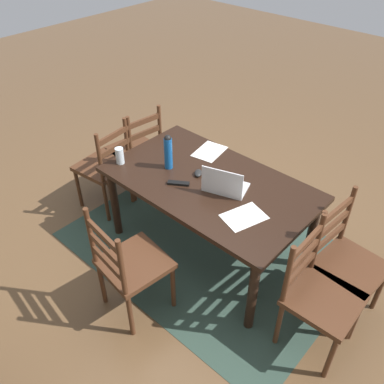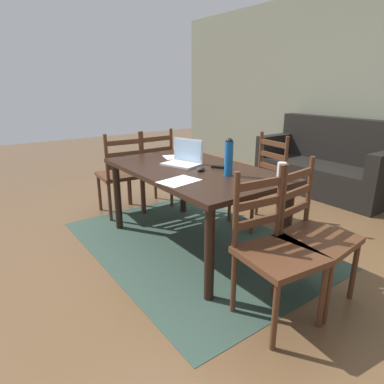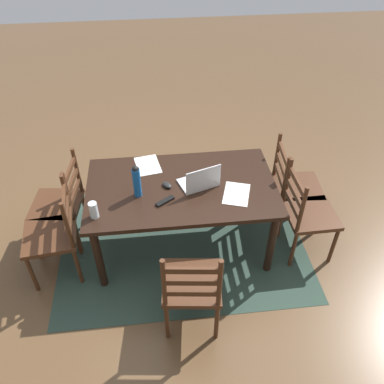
% 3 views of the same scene
% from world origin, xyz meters
% --- Properties ---
extents(ground_plane, '(14.00, 14.00, 0.00)m').
position_xyz_m(ground_plane, '(0.00, 0.00, 0.00)').
color(ground_plane, brown).
extents(area_rug, '(2.35, 1.69, 0.01)m').
position_xyz_m(area_rug, '(0.00, 0.00, 0.00)').
color(area_rug, '#2D4238').
rests_on(area_rug, ground).
extents(dining_table, '(1.65, 0.97, 0.73)m').
position_xyz_m(dining_table, '(0.00, 0.00, 0.65)').
color(dining_table, black).
rests_on(dining_table, ground).
extents(chair_right_near, '(0.49, 0.49, 0.95)m').
position_xyz_m(chair_right_near, '(1.11, -0.19, 0.46)').
color(chair_right_near, '#4C2B19').
rests_on(chair_right_near, ground).
extents(chair_left_near, '(0.47, 0.47, 0.95)m').
position_xyz_m(chair_left_near, '(-1.11, -0.20, 0.46)').
color(chair_left_near, '#4C2B19').
rests_on(chair_left_near, ground).
extents(chair_far_head, '(0.49, 0.49, 0.95)m').
position_xyz_m(chair_far_head, '(0.00, 0.85, 0.46)').
color(chair_far_head, '#4C2B19').
rests_on(chair_far_head, ground).
extents(chair_right_far, '(0.49, 0.49, 0.95)m').
position_xyz_m(chair_right_far, '(1.11, 0.19, 0.46)').
color(chair_right_far, '#4C2B19').
rests_on(chair_right_far, ground).
extents(chair_left_far, '(0.45, 0.45, 0.95)m').
position_xyz_m(chair_left_far, '(-1.11, 0.19, 0.46)').
color(chair_left_far, '#4C2B19').
rests_on(chair_left_far, ground).
extents(laptop, '(0.37, 0.31, 0.23)m').
position_xyz_m(laptop, '(-0.16, 0.02, 0.79)').
color(laptop, silver).
rests_on(laptop, dining_table).
extents(water_bottle, '(0.07, 0.07, 0.30)m').
position_xyz_m(water_bottle, '(0.37, 0.08, 0.89)').
color(water_bottle, '#145199').
rests_on(water_bottle, dining_table).
extents(drinking_glass, '(0.07, 0.07, 0.14)m').
position_xyz_m(drinking_glass, '(0.72, 0.30, 0.80)').
color(drinking_glass, silver).
rests_on(drinking_glass, dining_table).
extents(computer_mouse, '(0.11, 0.12, 0.03)m').
position_xyz_m(computer_mouse, '(0.13, -0.01, 0.75)').
color(computer_mouse, black).
rests_on(computer_mouse, dining_table).
extents(tv_remote, '(0.17, 0.13, 0.02)m').
position_xyz_m(tv_remote, '(0.15, 0.19, 0.74)').
color(tv_remote, black).
rests_on(tv_remote, dining_table).
extents(paper_stack_left, '(0.29, 0.35, 0.00)m').
position_xyz_m(paper_stack_left, '(-0.45, 0.16, 0.74)').
color(paper_stack_left, white).
rests_on(paper_stack_left, dining_table).
extents(paper_stack_right, '(0.26, 0.33, 0.00)m').
position_xyz_m(paper_stack_right, '(0.28, -0.33, 0.74)').
color(paper_stack_right, white).
rests_on(paper_stack_right, dining_table).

